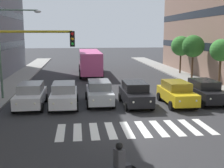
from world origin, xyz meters
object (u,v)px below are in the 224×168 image
(car_2, at_px, (135,94))
(street_tree_3, at_px, (181,46))
(car_3, at_px, (99,92))
(street_tree_1, at_px, (221,51))
(car_4, at_px, (64,95))
(motorcycle_with_rider, at_px, (118,168))
(car_1, at_px, (177,93))
(street_tree_2, at_px, (193,46))
(bus_behind_traffic, at_px, (90,60))
(car_5, at_px, (31,95))
(traffic_light_gantry, at_px, (5,64))
(car_0, at_px, (204,91))
(street_lamp_right, at_px, (7,43))

(car_2, height_order, street_tree_3, street_tree_3)
(car_3, xyz_separation_m, street_tree_1, (-11.15, -3.24, 2.83))
(car_4, bearing_deg, street_tree_1, -164.39)
(motorcycle_with_rider, bearing_deg, car_1, -118.91)
(street_tree_2, bearing_deg, car_4, 35.92)
(bus_behind_traffic, distance_m, street_tree_3, 11.79)
(car_3, bearing_deg, street_tree_3, -128.95)
(car_1, relative_size, car_5, 1.00)
(street_tree_2, bearing_deg, bus_behind_traffic, -28.80)
(motorcycle_with_rider, bearing_deg, bus_behind_traffic, -90.60)
(car_4, xyz_separation_m, traffic_light_gantry, (2.50, 5.85, 2.86))
(car_1, xyz_separation_m, car_2, (3.09, -0.14, 0.00))
(street_tree_3, bearing_deg, car_3, 51.05)
(street_tree_1, bearing_deg, car_1, 37.41)
(motorcycle_with_rider, xyz_separation_m, street_tree_1, (-11.43, -14.96, 3.07))
(bus_behind_traffic, xyz_separation_m, motorcycle_with_rider, (0.29, 27.14, -1.21))
(car_1, xyz_separation_m, bus_behind_traffic, (5.66, -16.38, 0.97))
(car_5, height_order, motorcycle_with_rider, car_5)
(car_0, height_order, motorcycle_with_rider, car_0)
(bus_behind_traffic, bearing_deg, motorcycle_with_rider, 89.40)
(car_4, relative_size, street_tree_1, 0.97)
(car_5, bearing_deg, street_tree_2, -148.71)
(traffic_light_gantry, bearing_deg, street_tree_1, -149.17)
(car_0, bearing_deg, car_1, 9.95)
(car_0, relative_size, car_4, 1.00)
(traffic_light_gantry, relative_size, street_lamp_right, 0.79)
(car_3, bearing_deg, street_lamp_right, -17.09)
(car_3, relative_size, street_lamp_right, 0.64)
(car_0, distance_m, street_tree_3, 15.58)
(car_0, xyz_separation_m, car_4, (10.58, 0.04, 0.00))
(car_3, distance_m, street_tree_1, 11.95)
(street_tree_2, xyz_separation_m, street_tree_3, (-0.50, -5.04, -0.19))
(car_3, relative_size, car_5, 1.00)
(street_tree_2, height_order, street_tree_3, street_tree_2)
(car_5, xyz_separation_m, traffic_light_gantry, (0.16, 6.02, 2.86))
(car_5, distance_m, street_tree_2, 18.98)
(car_1, bearing_deg, traffic_light_gantry, 27.06)
(car_2, bearing_deg, bus_behind_traffic, -81.01)
(car_5, height_order, street_tree_1, street_tree_1)
(car_1, distance_m, street_tree_3, 16.66)
(car_2, relative_size, traffic_light_gantry, 0.81)
(street_lamp_right, bearing_deg, car_5, 128.21)
(street_lamp_right, distance_m, street_tree_2, 19.43)
(car_0, height_order, car_2, same)
(car_5, distance_m, street_tree_1, 16.73)
(car_3, bearing_deg, street_tree_2, -140.01)
(motorcycle_with_rider, distance_m, street_tree_1, 19.08)
(car_3, distance_m, street_lamp_right, 8.10)
(car_5, xyz_separation_m, street_tree_2, (-16.03, -9.74, 2.93))
(street_lamp_right, distance_m, street_tree_3, 22.23)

